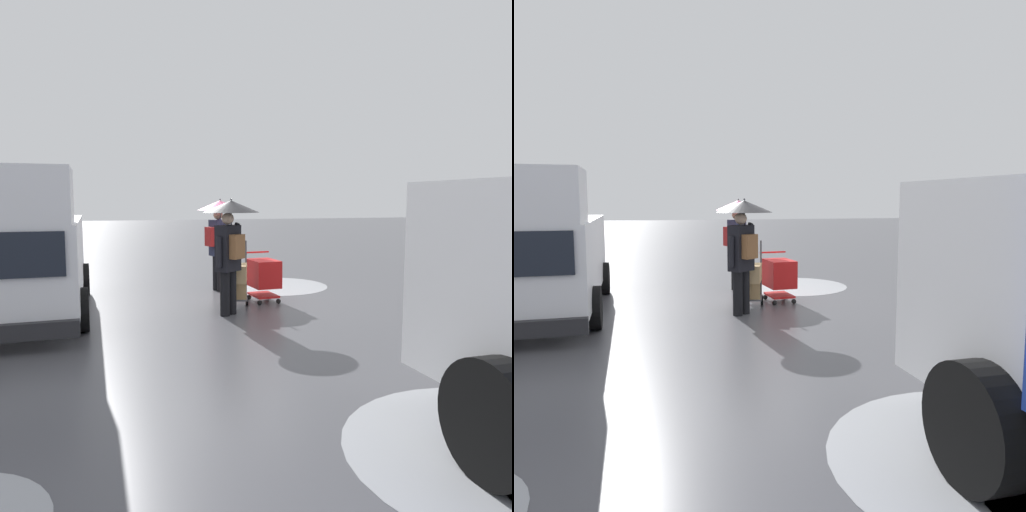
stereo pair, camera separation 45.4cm
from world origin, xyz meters
The scene contains 8 objects.
ground_plane centered at (0.00, 0.00, 0.00)m, with size 90.00×90.00×0.00m, color #4C4C51.
slush_patch_near_cluster centered at (-0.88, 6.47, 0.00)m, with size 2.93×2.93×0.01m, color #999BA0.
slush_patch_mid_street centered at (-1.53, -1.88, 0.00)m, with size 2.64×2.64×0.01m, color #999BA0.
cargo_van_parked_right centered at (3.83, 0.00, 1.18)m, with size 2.33×5.40×2.60m.
shopping_cart_vendor centered at (-0.72, -0.14, 0.57)m, with size 0.62×0.86×1.02m.
hand_dolly_boxes centered at (0.02, 0.34, 0.54)m, with size 0.66×0.80×1.32m.
pedestrian_pink_side centered at (0.22, 0.80, 1.57)m, with size 1.04×1.04×2.15m.
pedestrian_black_side centered at (-0.10, -1.61, 1.57)m, with size 1.04×1.04×2.15m.
Camera 2 is at (1.91, 9.75, 2.11)m, focal length 34.88 mm.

